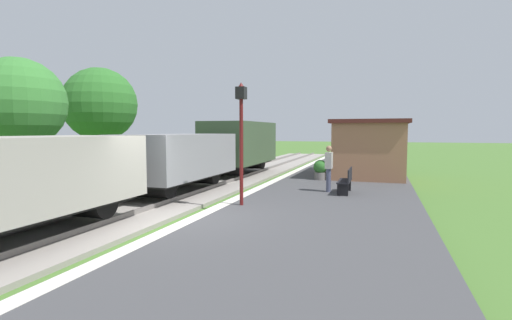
% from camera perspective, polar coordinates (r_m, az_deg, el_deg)
% --- Properties ---
extents(ground_plane, '(160.00, 160.00, 0.00)m').
position_cam_1_polar(ground_plane, '(10.21, -11.29, -9.83)').
color(ground_plane, '#47702D').
extents(platform_slab, '(6.00, 60.00, 0.25)m').
position_cam_1_polar(platform_slab, '(9.06, 6.87, -10.79)').
color(platform_slab, '#424244').
rests_on(platform_slab, ground).
extents(platform_edge_stripe, '(0.36, 60.00, 0.01)m').
position_cam_1_polar(platform_edge_stripe, '(9.96, -9.29, -8.66)').
color(platform_edge_stripe, silver).
rests_on(platform_edge_stripe, platform_slab).
extents(track_ballast, '(3.80, 60.00, 0.12)m').
position_cam_1_polar(track_ballast, '(11.55, -21.78, -8.08)').
color(track_ballast, gray).
rests_on(track_ballast, ground).
extents(rail_near, '(0.07, 60.00, 0.14)m').
position_cam_1_polar(rail_near, '(11.08, -18.93, -7.84)').
color(rail_near, slate).
rests_on(rail_near, track_ballast).
extents(rail_far, '(0.07, 60.00, 0.14)m').
position_cam_1_polar(rail_far, '(12.00, -24.44, -7.06)').
color(rail_far, slate).
rests_on(rail_far, track_ballast).
extents(freight_train, '(2.50, 19.40, 2.72)m').
position_cam_1_polar(freight_train, '(15.04, -10.74, 0.58)').
color(freight_train, gray).
rests_on(freight_train, rail_near).
extents(station_hut, '(3.50, 5.80, 2.78)m').
position_cam_1_polar(station_hut, '(19.85, 16.97, 1.81)').
color(station_hut, '#9E6B4C').
rests_on(station_hut, platform_slab).
extents(bench_near_hut, '(0.42, 1.50, 0.91)m').
position_cam_1_polar(bench_near_hut, '(13.91, 13.62, -3.03)').
color(bench_near_hut, black).
rests_on(bench_near_hut, platform_slab).
extents(person_waiting, '(0.25, 0.39, 1.71)m').
position_cam_1_polar(person_waiting, '(14.10, 11.03, -1.00)').
color(person_waiting, '#474C66').
rests_on(person_waiting, platform_slab).
extents(potted_planter, '(0.64, 0.64, 0.92)m').
position_cam_1_polar(potted_planter, '(17.56, 9.78, -1.42)').
color(potted_planter, slate).
rests_on(potted_planter, platform_slab).
extents(lamp_post_near, '(0.28, 0.28, 3.70)m').
position_cam_1_polar(lamp_post_near, '(11.27, -2.26, 5.97)').
color(lamp_post_near, '#591414').
rests_on(lamp_post_near, platform_slab).
extents(tree_trackside_mid, '(3.21, 3.21, 5.11)m').
position_cam_1_polar(tree_trackside_mid, '(15.97, -32.44, 7.31)').
color(tree_trackside_mid, '#4C3823').
rests_on(tree_trackside_mid, ground).
extents(tree_trackside_far, '(4.01, 4.01, 5.97)m').
position_cam_1_polar(tree_trackside_far, '(22.63, -22.67, 7.81)').
color(tree_trackside_far, '#4C3823').
rests_on(tree_trackside_far, ground).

